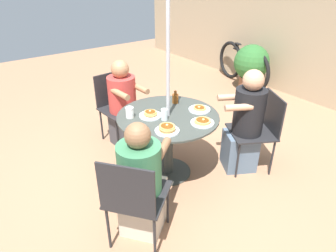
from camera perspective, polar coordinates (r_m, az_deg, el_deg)
ground_plane at (r=3.55m, az=-0.00°, el=-8.68°), size 12.00×12.00×0.00m
back_fence at (r=5.59m, az=28.60°, el=11.76°), size 10.00×0.06×1.71m
patio_table at (r=3.25m, az=-0.00°, el=-0.81°), size 1.09×1.09×0.74m
umbrella_pole at (r=3.04m, az=-0.00°, el=7.10°), size 0.04×0.04×2.08m
patio_chair_north at (r=4.03m, az=-9.76°, el=4.35°), size 0.50×0.50×0.91m
diner_north at (r=3.89m, az=-8.35°, el=3.44°), size 0.54×0.38×1.14m
patio_chair_east at (r=2.45m, az=-6.53°, el=-13.08°), size 0.66×0.66×0.91m
diner_east at (r=2.60m, az=-5.05°, el=-11.04°), size 0.57×0.59×1.10m
patio_chair_south at (r=3.54m, az=17.06°, el=-0.13°), size 0.64×0.64×0.91m
diner_south at (r=3.46m, az=14.44°, el=0.10°), size 0.51×0.55×1.20m
pancake_plate_a at (r=3.29m, az=6.02°, el=3.24°), size 0.24×0.24×0.05m
pancake_plate_b at (r=3.14m, az=-3.38°, el=2.21°), size 0.24×0.24×0.07m
pancake_plate_c at (r=3.01m, az=6.57°, el=0.77°), size 0.24×0.24×0.05m
pancake_plate_d at (r=2.85m, az=-0.18°, el=-0.60°), size 0.24×0.24×0.07m
syrup_bottle at (r=3.44m, az=1.41°, el=5.30°), size 0.09×0.07×0.15m
coffee_cup at (r=3.12m, az=-7.32°, el=2.58°), size 0.08×0.08×0.11m
drinking_glass_a at (r=3.05m, az=-0.71°, el=2.21°), size 0.07×0.07×0.12m
bicycle at (r=6.22m, az=13.98°, el=11.22°), size 1.57×0.51×0.78m
potted_shrub at (r=5.92m, az=15.55°, el=11.16°), size 0.65×0.65×0.86m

